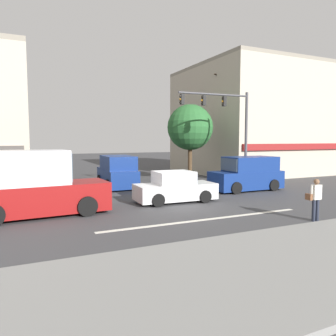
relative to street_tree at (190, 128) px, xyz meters
The scene contains 12 objects.
ground_plane 9.83m from the street_tree, 125.11° to the right, with size 120.00×120.00×0.00m, color #3D3D3F.
lane_marking_stripe 12.65m from the street_tree, 115.44° to the right, with size 9.00×0.24×0.01m, color silver.
sidewalk_curb 17.11m from the street_tree, 108.02° to the right, with size 40.00×5.00×0.16m, color gray.
building_right_corner 9.51m from the street_tree, 25.03° to the left, with size 11.02×12.17×9.99m.
street_tree is the anchor object (origin of this frame).
utility_pole_far_right 3.83m from the street_tree, 18.77° to the left, with size 1.40×0.22×8.87m.
traffic_light_mast 4.59m from the street_tree, 86.56° to the right, with size 4.89×0.44×6.20m.
van_crossing_rightbound 6.67m from the street_tree, behind, with size 2.20×4.68×2.11m.
van_crossing_leftbound 6.33m from the street_tree, 78.08° to the right, with size 4.60×2.05×2.11m.
box_truck_crossing_center 13.83m from the street_tree, 147.13° to the right, with size 5.70×2.48×2.75m.
sedan_waiting_far 9.03m from the street_tree, 123.96° to the right, with size 4.15×1.98×1.58m.
pedestrian_foreground_with_bag 13.28m from the street_tree, 96.54° to the right, with size 0.67×0.32×1.67m.
Camera 1 is at (-6.85, -14.49, 3.20)m, focal length 35.00 mm.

